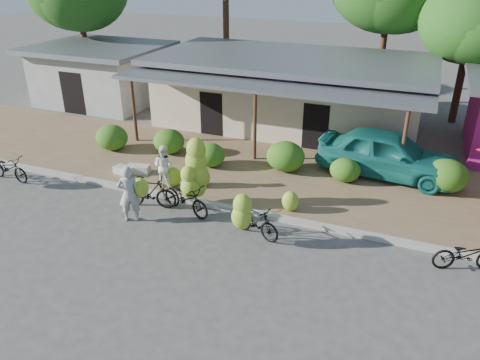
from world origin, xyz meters
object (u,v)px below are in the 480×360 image
object	(u,v)px
sack_near	(138,169)
bystander	(164,166)
bike_left	(148,192)
bike_far_right	(466,254)
sack_far	(124,170)
bike_right	(251,218)
bike_far_left	(5,167)
teal_van	(388,154)
bike_center	(191,184)
vendor	(129,194)
tree_near_right	(468,20)

from	to	relation	value
sack_near	bystander	size ratio (longest dim) A/B	0.55
bike_left	bike_far_right	distance (m)	9.61
sack_far	bike_right	bearing A→B (deg)	-20.37
sack_far	bike_far_left	bearing A→B (deg)	-152.80
bike_far_right	sack_near	world-z (taller)	bike_far_right
bike_left	sack_near	distance (m)	2.71
bike_far_left	teal_van	distance (m)	14.11
bike_right	bike_center	bearing A→B (deg)	87.49
bike_far_right	bystander	distance (m)	9.93
sack_near	teal_van	bearing A→B (deg)	20.60
bike_right	teal_van	distance (m)	6.62
bike_center	vendor	xyz separation A→B (m)	(-1.46, -1.34, -0.01)
bike_left	teal_van	xyz separation A→B (m)	(6.98, 5.32, 0.37)
vendor	sack_far	bearing A→B (deg)	-83.13
sack_near	bike_far_right	bearing A→B (deg)	-8.87
bike_center	teal_van	world-z (taller)	bike_center
teal_van	bike_far_right	bearing A→B (deg)	-147.15
bike_right	vendor	size ratio (longest dim) A/B	0.94
bike_far_right	teal_van	bearing A→B (deg)	6.66
tree_near_right	sack_far	size ratio (longest dim) A/B	8.94
sack_near	sack_far	world-z (taller)	sack_near
bike_right	bystander	size ratio (longest dim) A/B	1.13
bike_right	bike_far_right	bearing A→B (deg)	-64.27
sack_near	bystander	distance (m)	1.73
bike_left	bike_far_right	bearing A→B (deg)	-99.42
bystander	teal_van	xyz separation A→B (m)	(7.22, 3.87, 0.09)
bike_far_left	vendor	size ratio (longest dim) A/B	1.01
bystander	teal_van	world-z (taller)	teal_van
vendor	bike_far_right	bearing A→B (deg)	155.01
bike_far_left	bike_center	xyz separation A→B (m)	(7.34, 0.65, 0.36)
teal_van	bike_center	bearing A→B (deg)	136.16
bike_far_left	bike_right	world-z (taller)	bike_right
bike_far_right	sack_near	xyz separation A→B (m)	(-11.35, 1.77, -0.20)
bike_far_left	bike_far_right	size ratio (longest dim) A/B	1.01
vendor	teal_van	xyz separation A→B (m)	(7.09, 6.20, 0.05)
bike_right	bike_far_right	xyz separation A→B (m)	(5.82, 0.74, -0.23)
vendor	bystander	bearing A→B (deg)	-118.53
bike_far_right	vendor	bearing A→B (deg)	75.93
sack_far	vendor	xyz separation A→B (m)	(2.10, -2.63, 0.68)
bike_far_left	bike_right	distance (m)	9.79
tree_near_right	sack_far	world-z (taller)	tree_near_right
sack_far	vendor	size ratio (longest dim) A/B	0.40
tree_near_right	bike_left	distance (m)	16.86
bike_far_left	bike_right	size ratio (longest dim) A/B	1.08
bike_far_left	sack_near	distance (m)	4.81
tree_near_right	sack_far	bearing A→B (deg)	-134.25
vendor	bike_center	bearing A→B (deg)	-169.14
vendor	teal_van	bearing A→B (deg)	-170.57
bike_center	sack_far	size ratio (longest dim) A/B	3.25
bike_far_left	sack_far	world-z (taller)	bike_far_left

